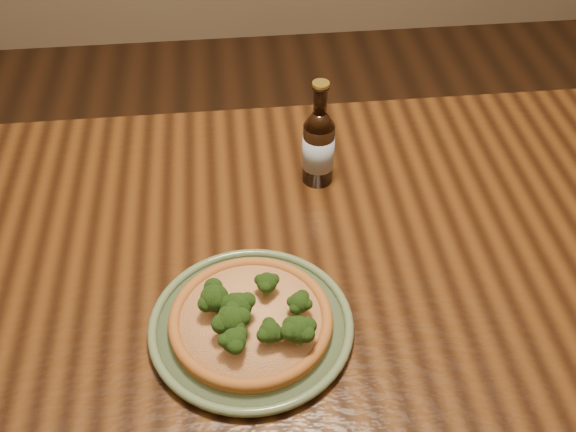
{
  "coord_description": "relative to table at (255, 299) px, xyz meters",
  "views": [
    {
      "loc": [
        -0.02,
        -0.66,
        1.57
      ],
      "look_at": [
        0.06,
        0.13,
        0.82
      ],
      "focal_mm": 42.0,
      "sensor_mm": 36.0,
      "label": 1
    }
  ],
  "objects": [
    {
      "name": "beer_bottle",
      "position": [
        0.14,
        0.2,
        0.17
      ],
      "size": [
        0.06,
        0.06,
        0.21
      ],
      "rotation": [
        0.0,
        0.0,
        0.31
      ],
      "color": "black",
      "rests_on": "table"
    },
    {
      "name": "table",
      "position": [
        0.0,
        0.0,
        0.0
      ],
      "size": [
        1.6,
        0.9,
        0.75
      ],
      "color": "#43250E",
      "rests_on": "ground"
    },
    {
      "name": "plate",
      "position": [
        -0.01,
        -0.14,
        0.1
      ],
      "size": [
        0.31,
        0.31,
        0.02
      ],
      "rotation": [
        0.0,
        0.0,
        -0.39
      ],
      "color": "#5D734F",
      "rests_on": "table"
    },
    {
      "name": "pizza",
      "position": [
        -0.01,
        -0.14,
        0.12
      ],
      "size": [
        0.24,
        0.24,
        0.07
      ],
      "rotation": [
        0.0,
        0.0,
        0.07
      ],
      "color": "#AC6526",
      "rests_on": "plate"
    }
  ]
}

